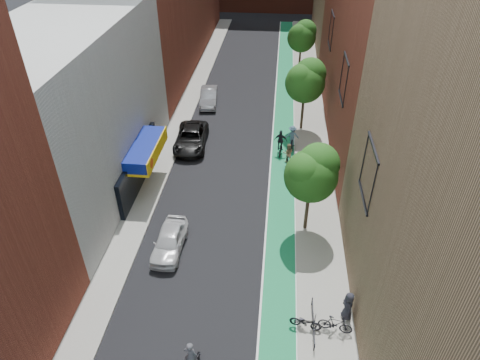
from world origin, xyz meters
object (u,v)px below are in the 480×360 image
(parked_car_black, at_px, (191,138))
(cyclist_lane_far, at_px, (292,139))
(cyclist_lane_near, at_px, (288,157))
(cyclist_lane_mid, at_px, (280,145))
(parked_car_silver, at_px, (209,97))
(parked_car_white, at_px, (169,241))
(pedestrian, at_px, (348,306))

(parked_car_black, height_order, cyclist_lane_far, cyclist_lane_far)
(cyclist_lane_near, height_order, cyclist_lane_mid, cyclist_lane_mid)
(parked_car_silver, xyz_separation_m, cyclist_lane_mid, (7.57, -9.09, 0.06))
(cyclist_lane_near, bearing_deg, cyclist_lane_mid, -71.27)
(cyclist_lane_near, distance_m, cyclist_lane_far, 2.83)
(parked_car_black, height_order, cyclist_lane_near, cyclist_lane_near)
(parked_car_white, bearing_deg, pedestrian, -20.90)
(parked_car_black, height_order, parked_car_silver, parked_car_black)
(parked_car_white, relative_size, cyclist_lane_near, 2.15)
(cyclist_lane_mid, distance_m, pedestrian, 16.92)
(parked_car_silver, distance_m, cyclist_lane_far, 11.80)
(cyclist_lane_mid, distance_m, cyclist_lane_far, 1.37)
(parked_car_white, distance_m, parked_car_silver, 21.36)
(parked_car_black, bearing_deg, cyclist_lane_near, -19.04)
(cyclist_lane_mid, bearing_deg, cyclist_lane_near, 113.10)
(parked_car_silver, bearing_deg, cyclist_lane_far, -49.10)
(parked_car_silver, bearing_deg, parked_car_black, -96.92)
(parked_car_white, xyz_separation_m, cyclist_lane_near, (7.37, 10.40, 0.10))
(parked_car_black, relative_size, cyclist_lane_far, 2.65)
(parked_car_white, relative_size, cyclist_lane_mid, 1.97)
(parked_car_white, xyz_separation_m, parked_car_black, (-1.06, 12.77, 0.05))
(parked_car_silver, relative_size, cyclist_lane_near, 2.35)
(pedestrian, bearing_deg, cyclist_lane_far, -176.86)
(parked_car_black, relative_size, pedestrian, 3.18)
(cyclist_lane_far, bearing_deg, parked_car_silver, -48.39)
(cyclist_lane_near, bearing_deg, cyclist_lane_far, -97.19)
(cyclist_lane_far, distance_m, pedestrian, 17.67)
(parked_car_silver, height_order, cyclist_lane_far, cyclist_lane_far)
(cyclist_lane_mid, xyz_separation_m, pedestrian, (3.87, -16.47, 0.21))
(parked_car_white, bearing_deg, cyclist_lane_near, 55.53)
(parked_car_white, height_order, cyclist_lane_near, cyclist_lane_near)
(parked_car_white, xyz_separation_m, cyclist_lane_mid, (6.73, 12.25, 0.10))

